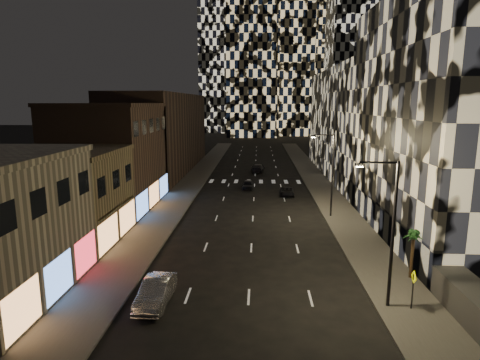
# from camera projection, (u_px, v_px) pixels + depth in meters

# --- Properties ---
(sidewalk_left) EXTENTS (4.00, 120.00, 0.15)m
(sidewalk_left) POSITION_uv_depth(u_px,v_px,m) (193.00, 180.00, 64.80)
(sidewalk_left) COLOR #47443F
(sidewalk_left) RESTS_ON ground
(sidewalk_right) EXTENTS (4.00, 120.00, 0.15)m
(sidewalk_right) POSITION_uv_depth(u_px,v_px,m) (317.00, 182.00, 63.90)
(sidewalk_right) COLOR #47443F
(sidewalk_right) RESTS_ON ground
(curb_left) EXTENTS (0.20, 120.00, 0.15)m
(curb_left) POSITION_uv_depth(u_px,v_px,m) (206.00, 181.00, 64.71)
(curb_left) COLOR #4C4C47
(curb_left) RESTS_ON ground
(curb_right) EXTENTS (0.20, 120.00, 0.15)m
(curb_right) POSITION_uv_depth(u_px,v_px,m) (304.00, 181.00, 63.99)
(curb_right) COLOR #4C4C47
(curb_right) RESTS_ON ground
(retail_tan) EXTENTS (10.00, 10.00, 8.00)m
(retail_tan) POSITION_uv_depth(u_px,v_px,m) (62.00, 198.00, 35.93)
(retail_tan) COLOR olive
(retail_tan) RESTS_ON ground
(retail_brown) EXTENTS (10.00, 15.00, 12.00)m
(retail_brown) POSITION_uv_depth(u_px,v_px,m) (111.00, 158.00, 47.81)
(retail_brown) COLOR #4C362B
(retail_brown) RESTS_ON ground
(retail_filler_left) EXTENTS (10.00, 40.00, 14.00)m
(retail_filler_left) POSITION_uv_depth(u_px,v_px,m) (163.00, 133.00, 73.61)
(retail_filler_left) COLOR #4C362B
(retail_filler_left) RESTS_ON ground
(midrise_right) EXTENTS (16.00, 25.00, 22.00)m
(midrise_right) POSITION_uv_depth(u_px,v_px,m) (473.00, 119.00, 36.36)
(midrise_right) COLOR #232326
(midrise_right) RESTS_ON ground
(midrise_base) EXTENTS (0.60, 25.00, 3.00)m
(midrise_base) POSITION_uv_depth(u_px,v_px,m) (380.00, 218.00, 38.51)
(midrise_base) COLOR #383838
(midrise_base) RESTS_ON ground
(plinth_right) EXTENTS (2.00, 8.00, 2.00)m
(plinth_right) POSITION_uv_depth(u_px,v_px,m) (480.00, 311.00, 22.39)
(plinth_right) COLOR #383838
(plinth_right) RESTS_ON ground
(midrise_filler_right) EXTENTS (16.00, 40.00, 18.00)m
(midrise_filler_right) POSITION_uv_depth(u_px,v_px,m) (372.00, 123.00, 68.61)
(midrise_filler_right) COLOR #232326
(midrise_filler_right) RESTS_ON ground
(tower_center_low) EXTENTS (18.00, 18.00, 95.00)m
(tower_center_low) POSITION_uv_depth(u_px,v_px,m) (253.00, 3.00, 143.72)
(tower_center_low) COLOR black
(tower_center_low) RESTS_ON ground
(streetlight_near) EXTENTS (2.55, 0.25, 9.00)m
(streetlight_near) POSITION_uv_depth(u_px,v_px,m) (389.00, 224.00, 23.74)
(streetlight_near) COLOR black
(streetlight_near) RESTS_ON sidewalk_right
(streetlight_far) EXTENTS (2.55, 0.25, 9.00)m
(streetlight_far) POSITION_uv_depth(u_px,v_px,m) (330.00, 169.00, 43.35)
(streetlight_far) COLOR black
(streetlight_far) RESTS_ON sidewalk_right
(car_silver_parked) EXTENTS (1.80, 4.78, 1.56)m
(car_silver_parked) POSITION_uv_depth(u_px,v_px,m) (156.00, 292.00, 25.10)
(car_silver_parked) COLOR #ABABB0
(car_silver_parked) RESTS_ON ground
(car_dark_midlane) EXTENTS (1.66, 3.82, 1.28)m
(car_dark_midlane) POSITION_uv_depth(u_px,v_px,m) (248.00, 185.00, 58.64)
(car_dark_midlane) COLOR black
(car_dark_midlane) RESTS_ON ground
(car_dark_oncoming) EXTENTS (2.47, 5.26, 1.48)m
(car_dark_oncoming) POSITION_uv_depth(u_px,v_px,m) (258.00, 168.00, 73.01)
(car_dark_oncoming) COLOR black
(car_dark_oncoming) RESTS_ON ground
(car_dark_rightlane) EXTENTS (2.01, 4.06, 1.11)m
(car_dark_rightlane) POSITION_uv_depth(u_px,v_px,m) (287.00, 192.00, 54.50)
(car_dark_rightlane) COLOR black
(car_dark_rightlane) RESTS_ON ground
(ped_sign) EXTENTS (0.10, 0.81, 2.44)m
(ped_sign) POSITION_uv_depth(u_px,v_px,m) (413.00, 283.00, 24.04)
(ped_sign) COLOR black
(ped_sign) RESTS_ON sidewalk_right
(palm_tree) EXTENTS (1.80, 1.79, 3.53)m
(palm_tree) POSITION_uv_depth(u_px,v_px,m) (413.00, 238.00, 28.14)
(palm_tree) COLOR #47331E
(palm_tree) RESTS_ON sidewalk_right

